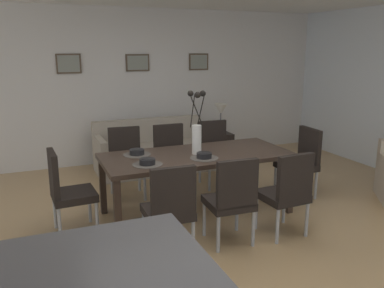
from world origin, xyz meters
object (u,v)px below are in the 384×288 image
(dining_chair_mid_left, at_px, (287,190))
(dining_chair_head_west, at_px, (66,188))
(centerpiece_vase, at_px, (197,130))
(dining_table, at_px, (197,159))
(dining_chair_near_left, at_px, (170,206))
(dining_chair_near_right, at_px, (126,159))
(dining_chair_mid_right, at_px, (215,150))
(dining_chair_far_left, at_px, (232,197))
(dining_chair_head_east, at_px, (302,159))
(bowl_near_left, at_px, (147,161))
(bowl_near_right, at_px, (137,152))
(table_lamp, at_px, (221,112))
(dining_chair_far_right, at_px, (171,155))
(bowl_far_left, at_px, (204,155))
(framed_picture_center, at_px, (138,63))
(side_table, at_px, (220,148))
(sofa, at_px, (154,153))
(framed_picture_left, at_px, (69,64))
(framed_picture_right, at_px, (199,62))

(dining_chair_mid_left, distance_m, dining_chair_head_west, 2.32)
(centerpiece_vase, bearing_deg, dining_table, -124.65)
(dining_chair_near_left, height_order, dining_chair_near_right, same)
(dining_chair_near_left, distance_m, dining_chair_mid_right, 2.18)
(dining_chair_near_right, bearing_deg, dining_chair_far_left, -69.96)
(dining_chair_head_east, bearing_deg, dining_chair_mid_right, 134.38)
(dining_chair_head_east, xyz_separation_m, centerpiece_vase, (-1.52, -0.01, 0.51))
(dining_chair_head_west, height_order, bowl_near_left, dining_chair_head_west)
(dining_chair_near_right, bearing_deg, bowl_near_right, -92.09)
(dining_chair_head_west, bearing_deg, table_lamp, 34.13)
(dining_chair_near_left, distance_m, dining_chair_far_right, 1.84)
(dining_chair_head_west, relative_size, bowl_near_left, 5.41)
(bowl_far_left, xyz_separation_m, framed_picture_center, (0.00, 2.78, 0.92))
(dining_table, relative_size, dining_chair_head_east, 2.39)
(dining_chair_far_left, distance_m, bowl_near_right, 1.31)
(dining_chair_mid_left, height_order, centerpiece_vase, centerpiece_vase)
(bowl_near_left, xyz_separation_m, side_table, (1.89, 2.07, -0.52))
(dining_chair_mid_left, distance_m, sofa, 2.89)
(side_table, bearing_deg, dining_table, -123.52)
(bowl_near_left, height_order, bowl_near_right, same)
(bowl_near_left, bearing_deg, dining_chair_near_right, 88.72)
(sofa, relative_size, side_table, 3.55)
(framed_picture_center, bearing_deg, framed_picture_left, -180.00)
(dining_chair_far_left, distance_m, bowl_near_left, 0.98)
(dining_chair_head_west, bearing_deg, dining_table, -0.61)
(dining_table, relative_size, bowl_near_right, 12.94)
(sofa, bearing_deg, dining_chair_far_left, -90.73)
(dining_chair_near_left, relative_size, centerpiece_vase, 1.25)
(dining_chair_mid_right, distance_m, dining_chair_head_east, 1.23)
(dining_chair_near_left, relative_size, bowl_near_left, 5.41)
(centerpiece_vase, bearing_deg, side_table, 56.48)
(dining_table, bearing_deg, table_lamp, 56.48)
(dining_table, relative_size, table_lamp, 4.31)
(dining_chair_near_left, height_order, centerpiece_vase, centerpiece_vase)
(dining_chair_near_right, bearing_deg, dining_chair_mid_left, -55.16)
(sofa, bearing_deg, dining_table, -91.47)
(table_lamp, bearing_deg, sofa, 177.61)
(bowl_near_right, xyz_separation_m, side_table, (1.89, 1.64, -0.52))
(dining_chair_mid_left, relative_size, dining_chair_head_east, 1.00)
(dining_chair_far_right, bearing_deg, dining_chair_head_west, -149.88)
(dining_table, bearing_deg, dining_chair_mid_right, 53.20)
(dining_chair_near_right, height_order, table_lamp, table_lamp)
(dining_chair_near_left, relative_size, side_table, 1.77)
(dining_chair_head_east, xyz_separation_m, table_lamp, (-0.29, 1.85, 0.38))
(dining_chair_far_right, relative_size, side_table, 1.77)
(bowl_far_left, xyz_separation_m, side_table, (1.23, 2.07, -0.52))
(dining_chair_near_right, bearing_deg, bowl_far_left, -60.52)
(centerpiece_vase, relative_size, framed_picture_right, 1.99)
(dining_chair_near_left, distance_m, framed_picture_right, 4.03)
(framed_picture_right, bearing_deg, centerpiece_vase, -113.66)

